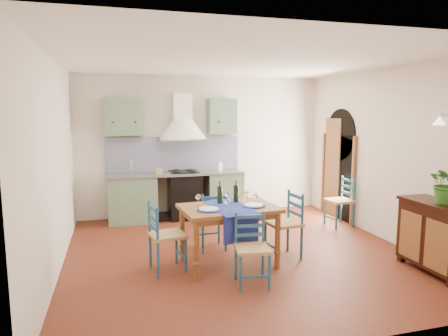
{
  "coord_description": "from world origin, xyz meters",
  "views": [
    {
      "loc": [
        -1.75,
        -5.45,
        2.09
      ],
      "look_at": [
        -0.16,
        0.3,
        1.25
      ],
      "focal_mm": 32.0,
      "sensor_mm": 36.0,
      "label": 1
    }
  ],
  "objects_px": {
    "sideboard": "(438,235)",
    "chair_near": "(252,248)",
    "dining_table": "(229,213)",
    "potted_plant": "(448,183)"
  },
  "relations": [
    {
      "from": "chair_near",
      "to": "potted_plant",
      "type": "xyz_separation_m",
      "value": [
        2.46,
        -0.4,
        0.76
      ]
    },
    {
      "from": "dining_table",
      "to": "potted_plant",
      "type": "bearing_deg",
      "value": -22.93
    },
    {
      "from": "chair_near",
      "to": "sideboard",
      "type": "relative_size",
      "value": 0.82
    },
    {
      "from": "dining_table",
      "to": "sideboard",
      "type": "bearing_deg",
      "value": -21.4
    },
    {
      "from": "sideboard",
      "to": "chair_near",
      "type": "bearing_deg",
      "value": 172.68
    },
    {
      "from": "dining_table",
      "to": "sideboard",
      "type": "distance_m",
      "value": 2.73
    },
    {
      "from": "dining_table",
      "to": "chair_near",
      "type": "height_order",
      "value": "dining_table"
    },
    {
      "from": "potted_plant",
      "to": "sideboard",
      "type": "bearing_deg",
      "value": 101.23
    },
    {
      "from": "dining_table",
      "to": "potted_plant",
      "type": "height_order",
      "value": "potted_plant"
    },
    {
      "from": "dining_table",
      "to": "potted_plant",
      "type": "xyz_separation_m",
      "value": [
        2.55,
        -1.08,
        0.49
      ]
    }
  ]
}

